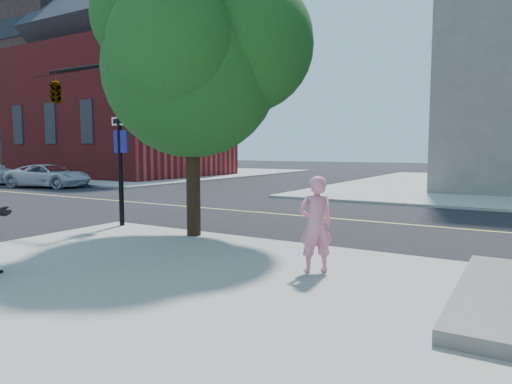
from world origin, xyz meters
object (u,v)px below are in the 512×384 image
Objects in this scene: street_tree at (196,48)px; signal_pole at (65,92)px; car_a at (49,176)px; man_on_phone at (316,224)px.

signal_pole is at bearing 178.74° from street_tree.
street_tree is 1.41× the size of car_a.
street_tree is at bearing -129.32° from car_a.
man_on_phone is 0.24× the size of street_tree.
car_a is (-12.21, 7.82, -3.21)m from signal_pole.
man_on_phone is 9.42m from signal_pole.
car_a is (-17.20, 7.93, -3.91)m from street_tree.
street_tree is 1.50× the size of signal_pole.
street_tree reaches higher than signal_pole.
street_tree is at bearing -66.08° from man_on_phone.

